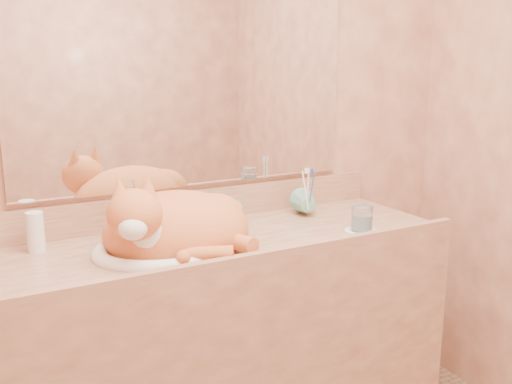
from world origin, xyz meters
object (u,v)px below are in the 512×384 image
vanity_counter (224,351)px  toothbrush_cup (308,206)px  sink_basin (167,228)px  water_glass (362,218)px  soap_dispenser (233,206)px  cat (172,224)px

vanity_counter → toothbrush_cup: size_ratio=15.59×
sink_basin → toothbrush_cup: bearing=3.0°
toothbrush_cup → water_glass: 0.26m
sink_basin → water_glass: (0.67, -0.15, -0.02)m
vanity_counter → water_glass: (0.46, -0.17, 0.48)m
vanity_counter → soap_dispenser: (0.09, 0.11, 0.51)m
cat → soap_dispenser: bearing=39.6°
sink_basin → vanity_counter: bearing=-1.0°
water_glass → soap_dispenser: bearing=142.8°
sink_basin → toothbrush_cup: sink_basin is taller
vanity_counter → toothbrush_cup: (0.41, 0.08, 0.47)m
vanity_counter → water_glass: size_ratio=17.89×
cat → toothbrush_cup: (0.60, 0.11, -0.04)m
sink_basin → soap_dispenser: (0.30, 0.13, 0.01)m
sink_basin → toothbrush_cup: size_ratio=4.62×
cat → soap_dispenser: (0.28, 0.13, -0.00)m
sink_basin → cat: (0.02, -0.01, 0.01)m
sink_basin → cat: 0.02m
sink_basin → soap_dispenser: 0.33m
cat → water_glass: cat is taller
vanity_counter → sink_basin: size_ratio=3.37×
soap_dispenser → toothbrush_cup: size_ratio=1.62×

